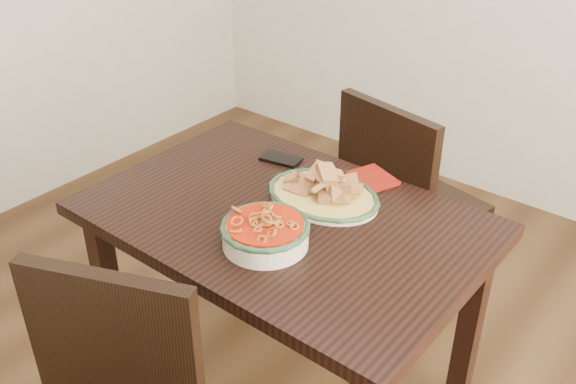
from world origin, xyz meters
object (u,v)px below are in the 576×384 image
Objects in this scene: fish_plate at (323,186)px; noodle_bowl at (265,230)px; dining_table at (284,245)px; chair_far at (402,199)px; smartphone at (281,159)px.

noodle_bowl is (0.02, -0.28, -0.00)m from fish_plate.
chair_far reaches higher than dining_table.
chair_far is 0.54m from smartphone.
fish_plate is 0.27m from smartphone.
smartphone is at bearing 156.35° from fish_plate.
smartphone is at bearing 130.60° from dining_table.
chair_far is 0.85m from noodle_bowl.
fish_plate is at bearing -34.90° from smartphone.
chair_far reaches higher than noodle_bowl.
noodle_bowl is at bearing -86.33° from fish_plate.
fish_plate is 0.28m from noodle_bowl.
smartphone reaches higher than dining_table.
chair_far is 3.79× the size of noodle_bowl.
dining_table is 1.24× the size of chair_far.
chair_far reaches higher than smartphone.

